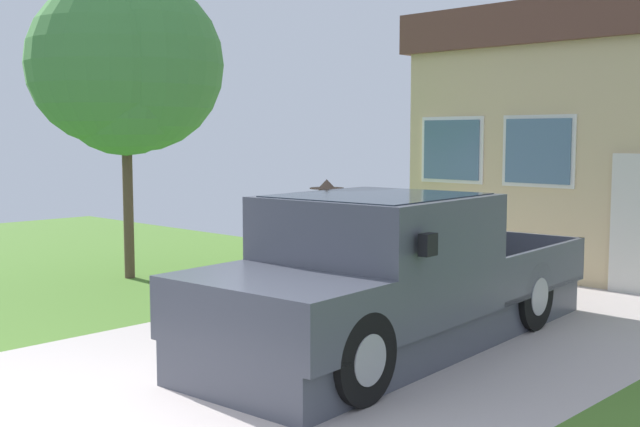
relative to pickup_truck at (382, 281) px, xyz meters
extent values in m
cube|color=#BBAFAA|center=(-0.21, 0.51, -0.76)|extent=(5.20, 9.00, 0.06)
cube|color=#4D7A2B|center=(-8.81, 0.51, -0.76)|extent=(12.00, 9.00, 0.06)
cube|color=#474A56|center=(-0.03, 0.43, -0.52)|extent=(2.17, 5.58, 0.42)
cube|color=#474A56|center=(0.01, -0.09, 0.30)|extent=(2.05, 2.18, 1.22)
cube|color=#1E2833|center=(0.01, -0.09, 0.66)|extent=(1.81, 2.00, 0.51)
cube|color=#474A56|center=(0.13, -1.70, -0.02)|extent=(1.98, 1.33, 0.58)
cube|color=black|center=(-0.16, 2.04, -0.28)|extent=(2.06, 2.38, 0.06)
cube|color=#474A56|center=(0.75, 2.11, -0.05)|extent=(0.23, 2.23, 0.53)
cube|color=#474A56|center=(-1.08, 1.97, -0.05)|extent=(0.23, 2.23, 0.53)
cube|color=#474A56|center=(-0.25, 3.12, -0.05)|extent=(1.89, 0.21, 0.53)
cube|color=black|center=(1.11, -0.72, 0.57)|extent=(0.11, 0.19, 0.20)
cylinder|color=black|center=(0.93, -1.46, -0.33)|extent=(0.32, 0.82, 0.80)
cylinder|color=#9E9EA3|center=(0.93, -1.46, -0.33)|extent=(0.31, 0.46, 0.44)
cylinder|color=black|center=(-0.70, -1.59, -0.33)|extent=(0.32, 0.82, 0.80)
cylinder|color=#9E9EA3|center=(-0.70, -1.59, -0.33)|extent=(0.31, 0.46, 0.44)
cylinder|color=black|center=(0.67, 1.88, -0.33)|extent=(0.32, 0.82, 0.80)
cylinder|color=#9E9EA3|center=(0.67, 1.88, -0.33)|extent=(0.31, 0.46, 0.44)
cylinder|color=black|center=(-0.96, 1.75, -0.33)|extent=(0.32, 0.82, 0.80)
cylinder|color=#9E9EA3|center=(-0.96, 1.75, -0.33)|extent=(0.31, 0.46, 0.44)
cylinder|color=#333842|center=(-1.50, 0.54, -0.28)|extent=(0.14, 0.14, 0.90)
cylinder|color=#333842|center=(-1.13, 0.52, -0.28)|extent=(0.14, 0.14, 0.90)
cylinder|color=silver|center=(-1.31, 0.53, 0.43)|extent=(0.33, 0.33, 0.59)
cylinder|color=brown|center=(-1.50, 0.54, 0.39)|extent=(0.09, 0.09, 0.62)
cylinder|color=brown|center=(-1.12, 0.52, 0.39)|extent=(0.09, 0.09, 0.62)
sphere|color=brown|center=(-1.31, 0.53, 0.85)|extent=(0.20, 0.20, 0.20)
cylinder|color=brown|center=(-1.31, 0.53, 0.89)|extent=(0.41, 0.41, 0.01)
cone|color=brown|center=(-1.31, 0.53, 0.95)|extent=(0.21, 0.21, 0.11)
cube|color=tan|center=(-1.40, 0.35, -0.60)|extent=(0.38, 0.19, 0.26)
torus|color=tan|center=(-1.40, 0.35, -0.43)|extent=(0.34, 0.02, 0.34)
cube|color=slate|center=(-0.84, 4.78, 1.29)|extent=(1.10, 0.05, 1.00)
cube|color=silver|center=(-0.84, 4.80, 1.29)|extent=(1.23, 0.02, 1.12)
cube|color=slate|center=(-2.44, 4.78, 1.29)|extent=(1.10, 0.05, 1.00)
cube|color=silver|center=(-2.44, 4.80, 1.29)|extent=(1.23, 0.02, 1.12)
cylinder|color=brown|center=(-5.59, 0.47, 0.39)|extent=(0.16, 0.16, 2.24)
sphere|color=#498D41|center=(-5.59, 0.19, 2.61)|extent=(2.48, 2.48, 2.48)
sphere|color=#498D41|center=(-5.56, 0.67, 2.63)|extent=(2.73, 2.73, 2.73)
sphere|color=#498D41|center=(-5.52, 0.42, 2.33)|extent=(2.24, 2.24, 2.24)
camera|label=1|loc=(5.18, -6.33, 1.53)|focal=44.13mm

